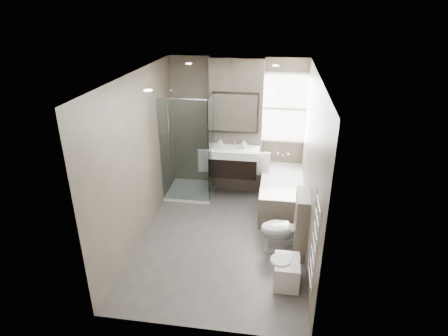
% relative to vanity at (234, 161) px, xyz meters
% --- Properties ---
extents(room, '(2.70, 3.90, 2.70)m').
position_rel_vanity_xyz_m(room, '(0.00, -1.43, 0.56)').
color(room, '#4E4A48').
rests_on(room, ground).
extents(vanity_pier, '(1.00, 0.25, 2.60)m').
position_rel_vanity_xyz_m(vanity_pier, '(0.00, 0.35, 0.56)').
color(vanity_pier, '#5F574B').
rests_on(vanity_pier, ground).
extents(vanity, '(0.95, 0.47, 0.66)m').
position_rel_vanity_xyz_m(vanity, '(0.00, 0.00, 0.00)').
color(vanity, black).
rests_on(vanity, vanity_pier).
extents(mirror_cabinet, '(0.86, 0.08, 0.76)m').
position_rel_vanity_xyz_m(mirror_cabinet, '(0.00, 0.19, 0.89)').
color(mirror_cabinet, black).
rests_on(mirror_cabinet, vanity_pier).
extents(towel_left, '(0.24, 0.06, 0.44)m').
position_rel_vanity_xyz_m(towel_left, '(-0.56, -0.02, -0.02)').
color(towel_left, silver).
rests_on(towel_left, vanity_pier).
extents(towel_right, '(0.24, 0.06, 0.44)m').
position_rel_vanity_xyz_m(towel_right, '(0.56, -0.02, -0.02)').
color(towel_right, silver).
rests_on(towel_right, vanity_pier).
extents(shower_enclosure, '(0.90, 0.90, 2.00)m').
position_rel_vanity_xyz_m(shower_enclosure, '(-0.75, -0.08, -0.25)').
color(shower_enclosure, white).
rests_on(shower_enclosure, ground).
extents(bathtub, '(0.75, 1.60, 0.57)m').
position_rel_vanity_xyz_m(bathtub, '(0.92, -0.33, -0.43)').
color(bathtub, '#5F574B').
rests_on(bathtub, ground).
extents(window, '(0.98, 0.06, 1.33)m').
position_rel_vanity_xyz_m(window, '(0.90, 0.45, 0.93)').
color(window, white).
rests_on(window, room).
extents(toilet, '(0.77, 0.52, 0.72)m').
position_rel_vanity_xyz_m(toilet, '(0.97, -1.62, -0.38)').
color(toilet, white).
rests_on(toilet, ground).
extents(cistern_box, '(0.19, 0.55, 1.00)m').
position_rel_vanity_xyz_m(cistern_box, '(1.21, -1.68, -0.24)').
color(cistern_box, '#5F574B').
rests_on(cistern_box, ground).
extents(bidet, '(0.40, 0.46, 0.48)m').
position_rel_vanity_xyz_m(bidet, '(1.01, -2.39, -0.55)').
color(bidet, white).
rests_on(bidet, ground).
extents(towel_radiator, '(0.03, 0.49, 1.10)m').
position_rel_vanity_xyz_m(towel_radiator, '(1.25, -3.03, 0.38)').
color(towel_radiator, silver).
rests_on(towel_radiator, room).
extents(soap_bottle_a, '(0.08, 0.08, 0.17)m').
position_rel_vanity_xyz_m(soap_bottle_a, '(-0.25, 0.00, 0.35)').
color(soap_bottle_a, white).
rests_on(soap_bottle_a, vanity).
extents(soap_bottle_b, '(0.12, 0.12, 0.15)m').
position_rel_vanity_xyz_m(soap_bottle_b, '(0.18, 0.04, 0.34)').
color(soap_bottle_b, white).
rests_on(soap_bottle_b, vanity).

